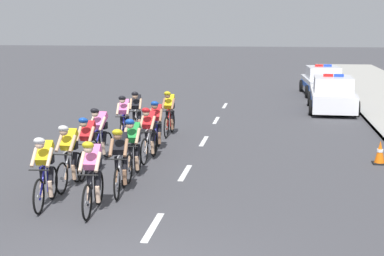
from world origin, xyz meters
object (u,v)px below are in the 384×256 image
(police_car_nearest, at_px, (332,95))
(cyclist_fifth, at_px, (88,145))
(cyclist_tenth, at_px, (156,125))
(cyclist_eleventh, at_px, (136,113))
(cyclist_third, at_px, (69,155))
(cyclist_eighth, at_px, (149,133))
(cyclist_fourth, at_px, (120,159))
(police_car_second, at_px, (322,82))
(cyclist_twelfth, at_px, (169,112))
(cyclist_ninth, at_px, (124,118))
(traffic_cone_mid, at_px, (380,153))
(cyclist_sixth, at_px, (133,147))
(cyclist_seventh, at_px, (99,133))
(cyclist_second, at_px, (92,175))
(cyclist_lead, at_px, (45,170))

(police_car_nearest, bearing_deg, cyclist_fifth, -120.92)
(cyclist_tenth, xyz_separation_m, cyclist_eleventh, (-1.11, 2.14, 0.00))
(cyclist_fifth, distance_m, police_car_nearest, 13.65)
(cyclist_third, height_order, cyclist_eighth, same)
(cyclist_fourth, bearing_deg, cyclist_eighth, 90.49)
(cyclist_eighth, distance_m, cyclist_eleventh, 3.63)
(cyclist_fourth, distance_m, police_car_second, 19.47)
(cyclist_eleventh, relative_size, police_car_nearest, 0.39)
(cyclist_fifth, xyz_separation_m, cyclist_twelfth, (1.07, 5.45, 0.00))
(cyclist_eighth, height_order, cyclist_twelfth, same)
(cyclist_ninth, height_order, traffic_cone_mid, cyclist_ninth)
(cyclist_tenth, distance_m, traffic_cone_mid, 6.36)
(cyclist_fifth, bearing_deg, cyclist_sixth, -2.24)
(cyclist_fourth, relative_size, cyclist_seventh, 1.00)
(cyclist_eighth, bearing_deg, police_car_nearest, 59.47)
(cyclist_fifth, relative_size, cyclist_sixth, 1.00)
(cyclist_fourth, relative_size, cyclist_ninth, 1.00)
(cyclist_eighth, xyz_separation_m, cyclist_twelfth, (-0.09, 3.66, 0.00))
(police_car_second, bearing_deg, cyclist_second, -106.88)
(cyclist_third, height_order, cyclist_seventh, same)
(cyclist_sixth, height_order, cyclist_eleventh, same)
(cyclist_third, bearing_deg, traffic_cone_mid, 24.33)
(cyclist_fifth, height_order, cyclist_eighth, same)
(cyclist_lead, relative_size, cyclist_twelfth, 1.00)
(cyclist_third, height_order, cyclist_fifth, same)
(cyclist_seventh, xyz_separation_m, police_car_second, (7.17, 15.72, -0.11))
(cyclist_fourth, distance_m, cyclist_seventh, 3.15)
(cyclist_fifth, relative_size, cyclist_eighth, 1.00)
(cyclist_third, xyz_separation_m, cyclist_fifth, (0.09, 1.09, 0.00))
(police_car_second, relative_size, traffic_cone_mid, 7.03)
(cyclist_second, xyz_separation_m, cyclist_seventh, (-1.13, 4.19, 0.00))
(cyclist_sixth, xyz_separation_m, cyclist_tenth, (-0.06, 3.13, 0.00))
(cyclist_lead, bearing_deg, cyclist_fourth, 40.41)
(cyclist_eleventh, height_order, traffic_cone_mid, cyclist_eleventh)
(cyclist_third, relative_size, cyclist_eleventh, 1.00)
(cyclist_lead, distance_m, cyclist_third, 1.37)
(cyclist_third, bearing_deg, cyclist_fourth, -11.70)
(cyclist_sixth, bearing_deg, police_car_nearest, 63.52)
(cyclist_second, bearing_deg, cyclist_third, 123.62)
(cyclist_lead, relative_size, cyclist_eleventh, 1.00)
(cyclist_second, relative_size, cyclist_third, 1.00)
(cyclist_lead, xyz_separation_m, cyclist_seventh, (-0.04, 3.96, 0.00))
(cyclist_fifth, relative_size, cyclist_ninth, 1.00)
(cyclist_twelfth, bearing_deg, traffic_cone_mid, -26.45)
(cyclist_second, height_order, cyclist_twelfth, same)
(police_car_second, bearing_deg, cyclist_twelfth, -116.81)
(cyclist_ninth, relative_size, cyclist_eleventh, 1.00)
(cyclist_second, xyz_separation_m, police_car_second, (6.04, 19.91, -0.11))
(cyclist_seventh, bearing_deg, cyclist_eighth, 12.09)
(cyclist_seventh, distance_m, cyclist_tenth, 2.02)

